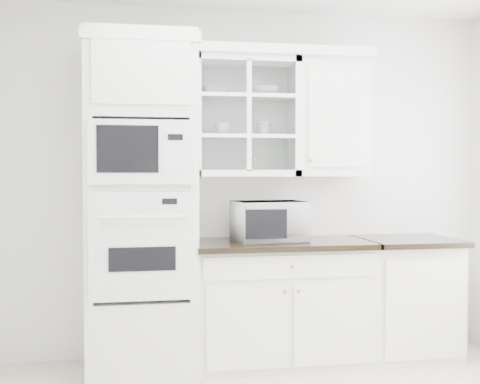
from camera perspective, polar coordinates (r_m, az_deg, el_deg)
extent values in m
cube|color=white|center=(4.73, -0.21, 0.90)|extent=(4.00, 0.02, 2.70)
cube|color=white|center=(4.35, -9.30, -1.20)|extent=(0.76, 0.65, 2.40)
cube|color=white|center=(4.04, -9.25, -5.14)|extent=(0.70, 0.03, 0.72)
cube|color=black|center=(4.04, -9.24, -6.30)|extent=(0.44, 0.01, 0.16)
cube|color=white|center=(4.01, -9.30, 3.75)|extent=(0.70, 0.03, 0.43)
cube|color=black|center=(4.00, -10.60, 4.03)|extent=(0.40, 0.01, 0.31)
cube|color=white|center=(4.61, 3.89, -10.55)|extent=(1.30, 0.60, 0.88)
cube|color=black|center=(4.50, 4.01, -4.91)|extent=(1.32, 0.67, 0.04)
cube|color=white|center=(4.93, 15.42, -9.77)|extent=(0.70, 0.60, 0.88)
cube|color=black|center=(4.83, 15.65, -4.50)|extent=(0.72, 0.67, 0.04)
cube|color=white|center=(4.60, 0.48, 7.11)|extent=(0.80, 0.33, 0.90)
cube|color=white|center=(4.59, 0.48, 5.24)|extent=(0.74, 0.29, 0.02)
cube|color=white|center=(4.61, 0.48, 8.96)|extent=(0.74, 0.29, 0.02)
cube|color=white|center=(4.76, 8.56, 6.91)|extent=(0.55, 0.33, 0.90)
cube|color=white|center=(4.62, -0.78, 13.15)|extent=(2.14, 0.38, 0.07)
imported|color=white|center=(4.48, 2.73, -2.77)|extent=(0.56, 0.49, 0.30)
imported|color=white|center=(4.57, -2.35, 9.50)|extent=(0.22, 0.22, 0.05)
imported|color=white|center=(4.65, 2.33, 9.47)|extent=(0.28, 0.28, 0.07)
imported|color=white|center=(4.54, -1.60, 5.98)|extent=(0.15, 0.15, 0.09)
imported|color=white|center=(4.64, 2.30, 5.98)|extent=(0.14, 0.14, 0.10)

